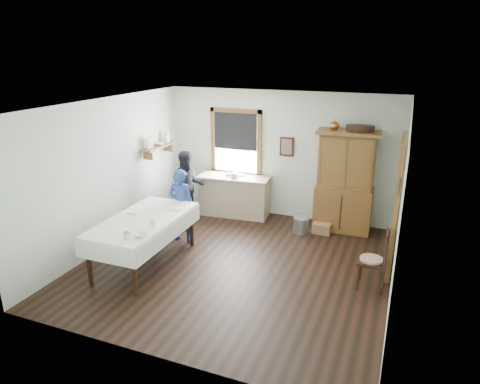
{
  "coord_description": "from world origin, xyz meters",
  "views": [
    {
      "loc": [
        2.46,
        -6.06,
        3.52
      ],
      "look_at": [
        -0.05,
        0.3,
        1.21
      ],
      "focal_mm": 32.0,
      "sensor_mm": 36.0,
      "label": 1
    }
  ],
  "objects_px": {
    "spindle_chair": "(372,259)",
    "woman_blue": "(182,208)",
    "figure_dark": "(188,189)",
    "wicker_basket": "(322,228)",
    "dining_table": "(145,241)",
    "pail": "(301,225)",
    "work_counter": "(234,196)",
    "china_hutch": "(345,182)"
  },
  "relations": [
    {
      "from": "china_hutch",
      "to": "wicker_basket",
      "type": "relative_size",
      "value": 5.71
    },
    {
      "from": "work_counter",
      "to": "figure_dark",
      "type": "bearing_deg",
      "value": -144.65
    },
    {
      "from": "china_hutch",
      "to": "pail",
      "type": "height_order",
      "value": "china_hutch"
    },
    {
      "from": "pail",
      "to": "figure_dark",
      "type": "distance_m",
      "value": 2.46
    },
    {
      "from": "work_counter",
      "to": "woman_blue",
      "type": "distance_m",
      "value": 1.67
    },
    {
      "from": "dining_table",
      "to": "pail",
      "type": "relative_size",
      "value": 6.42
    },
    {
      "from": "china_hutch",
      "to": "woman_blue",
      "type": "distance_m",
      "value": 3.22
    },
    {
      "from": "wicker_basket",
      "to": "dining_table",
      "type": "bearing_deg",
      "value": -137.05
    },
    {
      "from": "figure_dark",
      "to": "work_counter",
      "type": "bearing_deg",
      "value": 4.69
    },
    {
      "from": "figure_dark",
      "to": "wicker_basket",
      "type": "bearing_deg",
      "value": -27.71
    },
    {
      "from": "spindle_chair",
      "to": "woman_blue",
      "type": "xyz_separation_m",
      "value": [
        -3.5,
        0.42,
        0.18
      ]
    },
    {
      "from": "work_counter",
      "to": "figure_dark",
      "type": "relative_size",
      "value": 1.1
    },
    {
      "from": "work_counter",
      "to": "china_hutch",
      "type": "height_order",
      "value": "china_hutch"
    },
    {
      "from": "china_hutch",
      "to": "spindle_chair",
      "type": "height_order",
      "value": "china_hutch"
    },
    {
      "from": "spindle_chair",
      "to": "woman_blue",
      "type": "height_order",
      "value": "woman_blue"
    },
    {
      "from": "wicker_basket",
      "to": "woman_blue",
      "type": "relative_size",
      "value": 0.27
    },
    {
      "from": "wicker_basket",
      "to": "figure_dark",
      "type": "xyz_separation_m",
      "value": [
        -2.78,
        -0.37,
        0.6
      ]
    },
    {
      "from": "work_counter",
      "to": "figure_dark",
      "type": "height_order",
      "value": "figure_dark"
    },
    {
      "from": "pail",
      "to": "figure_dark",
      "type": "relative_size",
      "value": 0.23
    },
    {
      "from": "dining_table",
      "to": "spindle_chair",
      "type": "relative_size",
      "value": 2.17
    },
    {
      "from": "woman_blue",
      "to": "figure_dark",
      "type": "xyz_separation_m",
      "value": [
        -0.37,
        0.95,
        0.04
      ]
    },
    {
      "from": "china_hutch",
      "to": "dining_table",
      "type": "distance_m",
      "value": 4.0
    },
    {
      "from": "work_counter",
      "to": "figure_dark",
      "type": "distance_m",
      "value": 1.04
    },
    {
      "from": "wicker_basket",
      "to": "woman_blue",
      "type": "height_order",
      "value": "woman_blue"
    },
    {
      "from": "pail",
      "to": "woman_blue",
      "type": "bearing_deg",
      "value": -149.72
    },
    {
      "from": "china_hutch",
      "to": "pail",
      "type": "distance_m",
      "value": 1.21
    },
    {
      "from": "china_hutch",
      "to": "dining_table",
      "type": "height_order",
      "value": "china_hutch"
    },
    {
      "from": "china_hutch",
      "to": "pail",
      "type": "xyz_separation_m",
      "value": [
        -0.72,
        -0.47,
        -0.85
      ]
    },
    {
      "from": "dining_table",
      "to": "wicker_basket",
      "type": "bearing_deg",
      "value": 42.95
    },
    {
      "from": "china_hutch",
      "to": "dining_table",
      "type": "relative_size",
      "value": 0.98
    },
    {
      "from": "dining_table",
      "to": "woman_blue",
      "type": "bearing_deg",
      "value": 82.33
    },
    {
      "from": "dining_table",
      "to": "spindle_chair",
      "type": "bearing_deg",
      "value": 9.82
    },
    {
      "from": "work_counter",
      "to": "wicker_basket",
      "type": "bearing_deg",
      "value": -12.57
    },
    {
      "from": "china_hutch",
      "to": "pail",
      "type": "relative_size",
      "value": 6.28
    },
    {
      "from": "work_counter",
      "to": "woman_blue",
      "type": "bearing_deg",
      "value": -108.86
    },
    {
      "from": "pail",
      "to": "wicker_basket",
      "type": "relative_size",
      "value": 0.91
    },
    {
      "from": "work_counter",
      "to": "dining_table",
      "type": "bearing_deg",
      "value": -106.3
    },
    {
      "from": "spindle_chair",
      "to": "figure_dark",
      "type": "relative_size",
      "value": 0.68
    },
    {
      "from": "pail",
      "to": "dining_table",
      "type": "bearing_deg",
      "value": -134.07
    },
    {
      "from": "spindle_chair",
      "to": "woman_blue",
      "type": "bearing_deg",
      "value": 173.64
    },
    {
      "from": "work_counter",
      "to": "pail",
      "type": "relative_size",
      "value": 4.78
    },
    {
      "from": "work_counter",
      "to": "dining_table",
      "type": "height_order",
      "value": "work_counter"
    }
  ]
}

